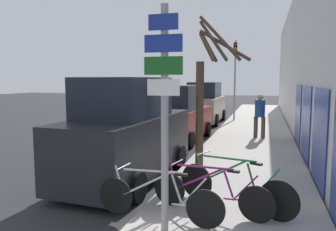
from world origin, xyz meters
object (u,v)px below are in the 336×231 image
at_px(parked_car_2, 205,104).
at_px(signpost, 164,109).
at_px(bicycle_1, 210,193).
at_px(bicycle_0, 158,199).
at_px(parked_car_0, 127,134).
at_px(pedestrian_near, 260,113).
at_px(parked_car_1, 178,116).
at_px(traffic_light, 235,69).
at_px(street_tree, 204,97).
at_px(bicycle_2, 234,187).

bearing_deg(parked_car_2, signpost, -81.49).
height_order(bicycle_1, parked_car_2, parked_car_2).
xyz_separation_m(bicycle_0, parked_car_0, (-1.58, 2.38, 0.61)).
bearing_deg(parked_car_0, signpost, -53.10).
distance_m(parked_car_0, pedestrian_near, 6.77).
bearing_deg(pedestrian_near, parked_car_2, -41.72).
xyz_separation_m(signpost, parked_car_1, (-1.95, 8.08, -1.03)).
relative_size(bicycle_1, traffic_light, 0.48).
relative_size(pedestrian_near, traffic_light, 0.39).
distance_m(parked_car_0, parked_car_1, 5.40).
bearing_deg(street_tree, signpost, -88.31).
xyz_separation_m(signpost, parked_car_2, (-1.87, 13.84, -0.98)).
height_order(pedestrian_near, traffic_light, traffic_light).
bearing_deg(parked_car_0, bicycle_2, -25.93).
distance_m(bicycle_0, traffic_light, 14.24).
bearing_deg(traffic_light, parked_car_1, -105.10).
relative_size(parked_car_2, pedestrian_near, 2.50).
relative_size(signpost, parked_car_2, 0.78).
xyz_separation_m(parked_car_1, street_tree, (1.84, -4.26, 1.02)).
xyz_separation_m(parked_car_2, traffic_light, (1.60, 0.49, 1.98)).
height_order(bicycle_0, bicycle_2, bicycle_2).
bearing_deg(parked_car_2, parked_car_1, -90.02).
height_order(parked_car_0, street_tree, street_tree).
height_order(parked_car_0, pedestrian_near, parked_car_0).
height_order(signpost, bicycle_1, signpost).
bearing_deg(bicycle_2, parked_car_2, 35.44).
distance_m(street_tree, traffic_light, 10.55).
distance_m(bicycle_2, parked_car_1, 7.51).
relative_size(parked_car_1, traffic_light, 1.02).
height_order(bicycle_1, street_tree, street_tree).
bearing_deg(pedestrian_near, bicycle_1, 102.07).
distance_m(signpost, pedestrian_near, 8.88).
relative_size(signpost, street_tree, 0.86).
xyz_separation_m(bicycle_1, traffic_light, (-0.84, 13.48, 2.52)).
bearing_deg(signpost, bicycle_2, 51.13).
xyz_separation_m(parked_car_1, parked_car_2, (0.08, 5.76, 0.05)).
height_order(signpost, parked_car_2, signpost).
relative_size(bicycle_0, traffic_light, 0.49).
xyz_separation_m(bicycle_0, bicycle_1, (0.77, 0.54, -0.01)).
relative_size(bicycle_0, parked_car_1, 0.48).
bearing_deg(pedestrian_near, street_tree, 91.64).
xyz_separation_m(bicycle_2, street_tree, (-1.05, 2.66, 1.47)).
xyz_separation_m(bicycle_0, street_tree, (0.09, 3.51, 1.50)).
relative_size(parked_car_0, street_tree, 1.17).
bearing_deg(signpost, pedestrian_near, 81.98).
distance_m(signpost, bicycle_1, 1.82).
relative_size(parked_car_0, parked_car_2, 1.05).
bearing_deg(parked_car_2, pedestrian_near, -57.79).
distance_m(bicycle_1, traffic_light, 13.74).
bearing_deg(traffic_light, bicycle_0, -89.74).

